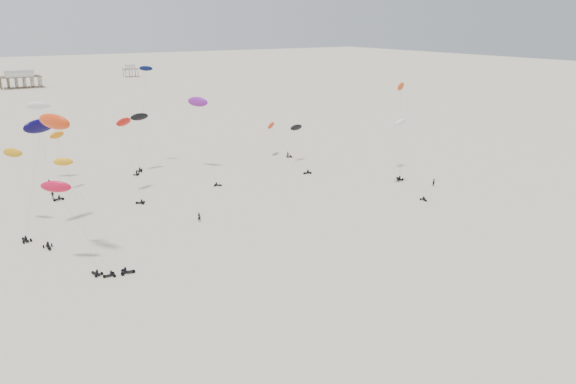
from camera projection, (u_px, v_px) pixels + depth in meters
ground_plane at (115, 130)px, 191.08m from camera, size 900.00×900.00×0.00m
pavilion_main at (20, 80)px, 306.61m from camera, size 21.00×13.00×9.80m
pavilion_small at (131, 72)px, 366.48m from camera, size 9.00×7.00×8.00m
rig_0 at (404, 134)px, 120.68m from camera, size 5.34×13.18×16.94m
rig_1 at (143, 118)px, 136.95m from camera, size 7.46×6.16×25.38m
rig_2 at (57, 160)px, 117.36m from camera, size 5.38×8.43×13.49m
rig_3 at (26, 187)px, 95.33m from camera, size 4.58×16.45×18.31m
rig_4 at (40, 122)px, 124.25m from camera, size 5.47×4.95×18.95m
rig_5 at (400, 112)px, 130.64m from camera, size 6.72×8.07×22.04m
rig_6 at (199, 109)px, 133.24m from camera, size 5.52×18.09×21.22m
rig_7 at (98, 220)px, 83.76m from camera, size 7.77×13.95×18.91m
rig_8 at (59, 138)px, 79.21m from camera, size 5.82×9.68×23.57m
rig_9 at (66, 202)px, 81.13m from camera, size 8.12×9.55×14.60m
rig_10 at (274, 130)px, 151.07m from camera, size 6.87×6.64×9.95m
rig_11 at (300, 143)px, 141.44m from camera, size 6.83×12.69×14.00m
rig_13 at (38, 142)px, 94.70m from camera, size 9.28×7.45×20.16m
rig_14 at (139, 127)px, 133.69m from camera, size 5.61×4.04×14.87m
rig_15 at (127, 139)px, 115.07m from camera, size 4.67×10.37×17.01m
spectator_0 at (199, 221)px, 104.09m from camera, size 0.89×0.90×2.07m
spectator_1 at (434, 186)px, 126.26m from camera, size 1.03×0.71×1.95m
spectator_2 at (53, 199)px, 117.19m from camera, size 1.38×1.26×2.07m
spectator_3 at (288, 158)px, 152.39m from camera, size 0.84×0.76×1.92m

